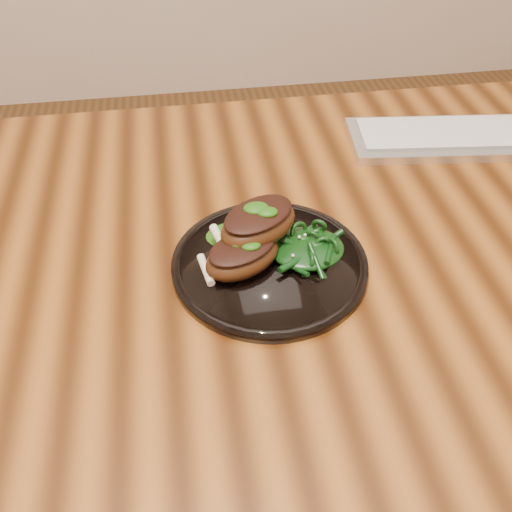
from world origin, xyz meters
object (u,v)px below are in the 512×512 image
(desk, at_px, (252,286))
(greens_heap, at_px, (307,245))
(lamb_chop_front, at_px, (242,255))
(keyboard, at_px, (480,136))
(plate, at_px, (270,264))

(desk, distance_m, greens_heap, 0.14)
(lamb_chop_front, xyz_separation_m, keyboard, (0.43, 0.26, -0.03))
(desk, xyz_separation_m, plate, (0.01, -0.05, 0.09))
(lamb_chop_front, distance_m, greens_heap, 0.09)
(desk, bearing_deg, lamb_chop_front, -108.58)
(plate, bearing_deg, desk, 104.52)
(plate, distance_m, greens_heap, 0.05)
(desk, height_order, keyboard, keyboard)
(greens_heap, xyz_separation_m, keyboard, (0.35, 0.25, -0.02))
(lamb_chop_front, height_order, greens_heap, lamb_chop_front)
(desk, relative_size, plate, 6.53)
(plate, bearing_deg, lamb_chop_front, -166.04)
(lamb_chop_front, bearing_deg, keyboard, 30.96)
(plate, bearing_deg, keyboard, 32.27)
(desk, distance_m, keyboard, 0.46)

